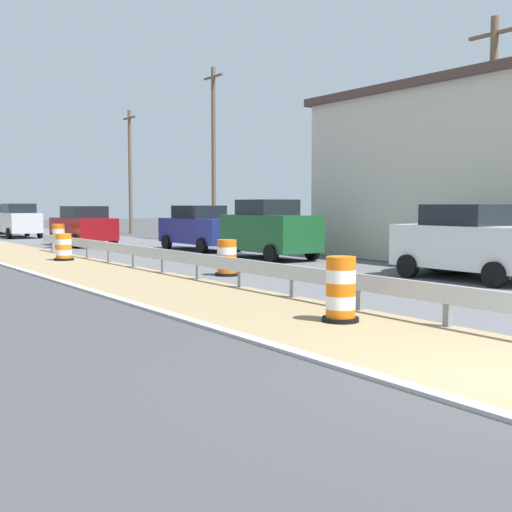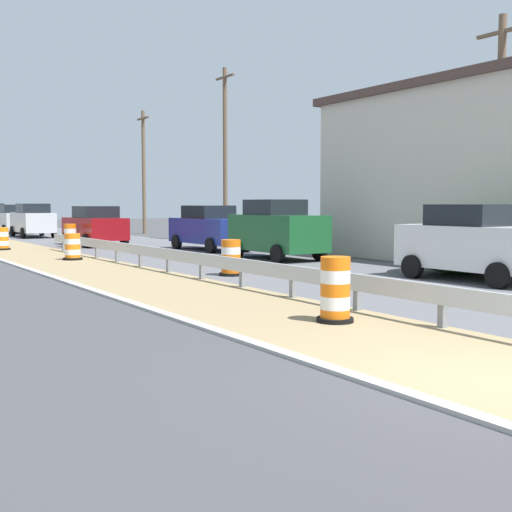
# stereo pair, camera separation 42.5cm
# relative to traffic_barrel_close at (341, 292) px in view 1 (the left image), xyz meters

# --- Properties ---
(curb_near_edge) EXTENTS (0.20, 120.00, 0.11)m
(curb_near_edge) POSITION_rel_traffic_barrel_close_xyz_m (-2.18, -4.00, -0.51)
(curb_near_edge) COLOR #ADADA8
(curb_near_edge) RESTS_ON ground
(guardrail_median) EXTENTS (0.18, 43.68, 0.71)m
(guardrail_median) POSITION_rel_traffic_barrel_close_xyz_m (1.08, -1.36, 0.01)
(guardrail_median) COLOR #ADB2B7
(guardrail_median) RESTS_ON ground
(traffic_barrel_close) EXTENTS (0.64, 0.64, 1.13)m
(traffic_barrel_close) POSITION_rel_traffic_barrel_close_xyz_m (0.00, 0.00, 0.00)
(traffic_barrel_close) COLOR orange
(traffic_barrel_close) RESTS_ON ground
(traffic_barrel_mid) EXTENTS (0.68, 0.68, 1.02)m
(traffic_barrel_mid) POSITION_rel_traffic_barrel_close_xyz_m (2.24, 7.27, -0.05)
(traffic_barrel_mid) COLOR orange
(traffic_barrel_mid) RESTS_ON ground
(traffic_barrel_far) EXTENTS (0.70, 0.70, 0.96)m
(traffic_barrel_far) POSITION_rel_traffic_barrel_close_xyz_m (0.09, 14.87, -0.08)
(traffic_barrel_far) COLOR orange
(traffic_barrel_far) RESTS_ON ground
(traffic_barrel_farther) EXTENTS (0.70, 0.70, 1.10)m
(traffic_barrel_farther) POSITION_rel_traffic_barrel_close_xyz_m (2.12, 21.71, -0.02)
(traffic_barrel_farther) COLOR orange
(traffic_barrel_farther) RESTS_ON ground
(car_trailing_near_lane) EXTENTS (2.17, 4.15, 2.01)m
(car_trailing_near_lane) POSITION_rel_traffic_barrel_close_xyz_m (7.04, 2.71, 0.50)
(car_trailing_near_lane) COLOR silver
(car_trailing_near_lane) RESTS_ON ground
(car_lead_far_lane) EXTENTS (2.18, 4.19, 1.92)m
(car_lead_far_lane) POSITION_rel_traffic_barrel_close_xyz_m (3.50, 22.26, 0.45)
(car_lead_far_lane) COLOR maroon
(car_lead_far_lane) RESTS_ON ground
(car_mid_far_lane) EXTENTS (2.05, 4.65, 1.96)m
(car_mid_far_lane) POSITION_rel_traffic_barrel_close_xyz_m (6.71, 16.57, 0.47)
(car_mid_far_lane) COLOR navy
(car_mid_far_lane) RESTS_ON ground
(car_distant_a) EXTENTS (2.06, 4.04, 2.18)m
(car_distant_a) POSITION_rel_traffic_barrel_close_xyz_m (6.54, 11.19, 0.58)
(car_distant_a) COLOR #195128
(car_distant_a) RESTS_ON ground
(car_distant_b) EXTENTS (2.10, 4.70, 2.04)m
(car_distant_b) POSITION_rel_traffic_barrel_close_xyz_m (3.12, 32.40, 0.51)
(car_distant_b) COLOR silver
(car_distant_b) RESTS_ON ground
(utility_pole_near) EXTENTS (0.24, 1.80, 7.63)m
(utility_pole_near) POSITION_rel_traffic_barrel_close_xyz_m (9.77, 4.13, 3.46)
(utility_pole_near) COLOR brown
(utility_pole_near) RESTS_ON ground
(utility_pole_mid) EXTENTS (0.24, 1.80, 9.29)m
(utility_pole_mid) POSITION_rel_traffic_barrel_close_xyz_m (10.81, 22.27, 4.29)
(utility_pole_mid) COLOR brown
(utility_pole_mid) RESTS_ON ground
(utility_pole_far) EXTENTS (0.24, 1.80, 8.24)m
(utility_pole_far) POSITION_rel_traffic_barrel_close_xyz_m (10.66, 32.91, 3.76)
(utility_pole_far) COLOR brown
(utility_pole_far) RESTS_ON ground
(bush_roadside) EXTENTS (3.03, 3.03, 1.69)m
(bush_roadside) POSITION_rel_traffic_barrel_close_xyz_m (8.03, 4.10, 0.33)
(bush_roadside) COLOR #286028
(bush_roadside) RESTS_ON ground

